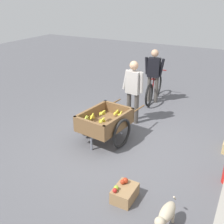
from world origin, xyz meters
TOP-DOWN VIEW (x-y plane):
  - ground_plane at (0.00, 0.00)m, footprint 24.00×24.00m
  - fruit_cart at (-0.07, -0.33)m, footprint 1.73×1.01m
  - vendor_person at (-1.21, -0.19)m, footprint 0.24×0.56m
  - bicycle at (-2.89, -0.25)m, footprint 1.66×0.46m
  - cyclist_person at (-2.74, -0.24)m, footprint 0.23×0.58m
  - dog at (1.66, 1.61)m, footprint 0.67×0.21m
  - mixed_fruit_crate at (1.39, 0.86)m, footprint 0.44×0.32m

SIDE VIEW (x-z plane):
  - ground_plane at x=0.00m, z-range 0.00..0.00m
  - mixed_fruit_crate at x=1.39m, z-range -0.04..0.28m
  - dog at x=1.66m, z-range 0.07..0.47m
  - bicycle at x=-2.89m, z-range -0.07..0.78m
  - fruit_cart at x=-0.07m, z-range 0.07..0.80m
  - cyclist_person at x=-2.74m, z-range 0.15..1.70m
  - vendor_person at x=-1.21m, z-range 0.15..1.71m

